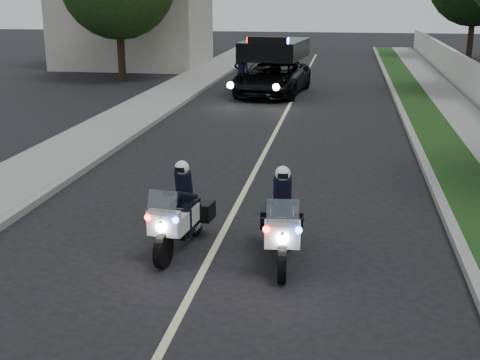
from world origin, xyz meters
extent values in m
plane|color=black|center=(0.00, 0.00, 0.00)|extent=(120.00, 120.00, 0.00)
cube|color=gray|center=(4.10, 10.00, 0.07)|extent=(0.20, 60.00, 0.15)
cube|color=#193814|center=(4.80, 10.00, 0.08)|extent=(1.20, 60.00, 0.16)
cube|color=gray|center=(6.10, 10.00, 0.08)|extent=(1.40, 60.00, 0.16)
cube|color=gray|center=(-4.10, 10.00, 0.07)|extent=(0.20, 60.00, 0.15)
cube|color=gray|center=(-5.20, 10.00, 0.08)|extent=(2.00, 60.00, 0.16)
cube|color=#A8A396|center=(-10.00, 26.00, 3.50)|extent=(8.00, 6.00, 7.00)
cube|color=#BFB78C|center=(0.00, 10.00, 0.00)|extent=(0.12, 50.00, 0.01)
imported|color=black|center=(-0.95, 17.00, 0.00)|extent=(3.05, 5.64, 2.63)
imported|color=black|center=(-2.10, 15.86, 0.00)|extent=(0.59, 1.67, 0.87)
imported|color=black|center=(-2.10, 15.86, 0.00)|extent=(0.64, 0.47, 1.66)
camera|label=1|loc=(2.06, -9.69, 4.20)|focal=47.59mm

